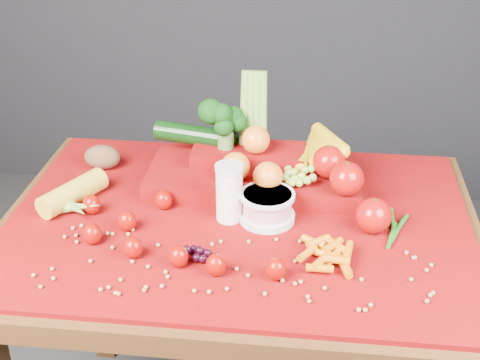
# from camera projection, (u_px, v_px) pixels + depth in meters

# --- Properties ---
(table) EXTENTS (1.10, 0.80, 0.75)m
(table) POSITION_uv_depth(u_px,v_px,m) (239.00, 256.00, 1.58)
(table) COLOR #3B200D
(table) RESTS_ON ground
(red_cloth) EXTENTS (1.05, 0.75, 0.01)m
(red_cloth) POSITION_uv_depth(u_px,v_px,m) (239.00, 220.00, 1.53)
(red_cloth) COLOR #760309
(red_cloth) RESTS_ON table
(milk_glass) EXTENTS (0.06, 0.06, 0.14)m
(milk_glass) POSITION_uv_depth(u_px,v_px,m) (229.00, 190.00, 1.49)
(milk_glass) COLOR white
(milk_glass) RESTS_ON red_cloth
(yogurt_bowl) EXTENTS (0.13, 0.13, 0.07)m
(yogurt_bowl) POSITION_uv_depth(u_px,v_px,m) (267.00, 206.00, 1.51)
(yogurt_bowl) COLOR silver
(yogurt_bowl) RESTS_ON red_cloth
(strawberry_scatter) EXTENTS (0.48, 0.28, 0.05)m
(strawberry_scatter) POSITION_uv_depth(u_px,v_px,m) (157.00, 235.00, 1.42)
(strawberry_scatter) COLOR #990407
(strawberry_scatter) RESTS_ON red_cloth
(dark_grape_cluster) EXTENTS (0.06, 0.05, 0.03)m
(dark_grape_cluster) POSITION_uv_depth(u_px,v_px,m) (196.00, 253.00, 1.38)
(dark_grape_cluster) COLOR black
(dark_grape_cluster) RESTS_ON red_cloth
(soybean_scatter) EXTENTS (0.84, 0.24, 0.01)m
(soybean_scatter) POSITION_uv_depth(u_px,v_px,m) (227.00, 268.00, 1.35)
(soybean_scatter) COLOR olive
(soybean_scatter) RESTS_ON red_cloth
(corn_ear) EXTENTS (0.24, 0.26, 0.06)m
(corn_ear) POSITION_uv_depth(u_px,v_px,m) (73.00, 203.00, 1.55)
(corn_ear) COLOR gold
(corn_ear) RESTS_ON red_cloth
(potato) EXTENTS (0.09, 0.07, 0.06)m
(potato) POSITION_uv_depth(u_px,v_px,m) (102.00, 157.00, 1.73)
(potato) COLOR #543522
(potato) RESTS_ON red_cloth
(baby_carrot_pile) EXTENTS (0.17, 0.17, 0.03)m
(baby_carrot_pile) POSITION_uv_depth(u_px,v_px,m) (325.00, 254.00, 1.38)
(baby_carrot_pile) COLOR #C96207
(baby_carrot_pile) RESTS_ON red_cloth
(green_bean_pile) EXTENTS (0.14, 0.12, 0.01)m
(green_bean_pile) POSITION_uv_depth(u_px,v_px,m) (393.00, 228.00, 1.48)
(green_bean_pile) COLOR #1C5F15
(green_bean_pile) RESTS_ON red_cloth
(produce_mound) EXTENTS (0.59, 0.36, 0.27)m
(produce_mound) POSITION_uv_depth(u_px,v_px,m) (266.00, 166.00, 1.63)
(produce_mound) COLOR #760309
(produce_mound) RESTS_ON red_cloth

